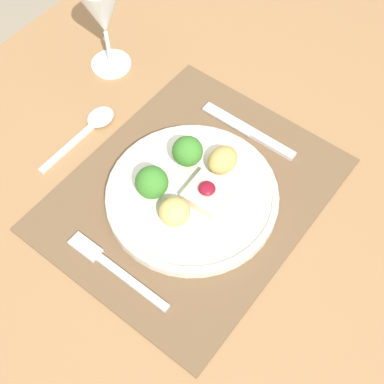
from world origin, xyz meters
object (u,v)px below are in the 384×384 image
Objects in this scene: spoon at (94,123)px; dinner_plate at (191,191)px; fork at (111,266)px; wine_glass_near at (102,12)px; knife at (254,134)px.

dinner_plate is at bearing -95.33° from spoon.
fork is 1.08× the size of spoon.
knife is at bearing -85.68° from wine_glass_near.
knife is 1.08× the size of spoon.
fork is at bearing 173.44° from knife.
knife reaches higher than fork.
spoon is (0.18, 0.21, 0.00)m from fork.
knife is 0.28m from spoon.
dinner_plate is 0.17m from knife.
spoon reaches higher than knife.
dinner_plate reaches higher than knife.
knife is 1.03× the size of wine_glass_near.
spoon is (-0.15, 0.24, 0.00)m from knife.
dinner_plate is 1.61× the size of spoon.
spoon is 0.19m from wine_glass_near.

